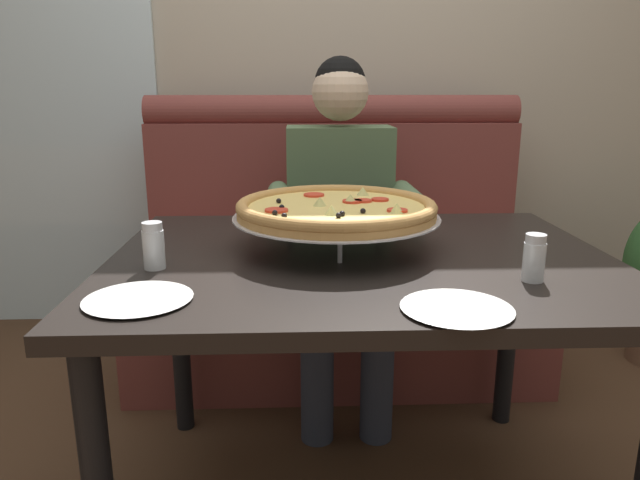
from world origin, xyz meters
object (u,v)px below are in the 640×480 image
pizza (336,209)px  shaker_oregano (154,249)px  dining_table (360,285)px  plate_near_left (138,296)px  diner_main (340,213)px  shaker_pepper_flakes (534,261)px  booth_bench (336,271)px  plate_near_right (457,305)px

pizza → shaker_oregano: bearing=-158.5°
dining_table → plate_near_left: 0.59m
diner_main → shaker_pepper_flakes: bearing=-68.6°
booth_bench → shaker_oregano: (-0.50, -1.05, 0.40)m
shaker_pepper_flakes → shaker_oregano: bearing=171.7°
plate_near_left → pizza: bearing=42.8°
shaker_oregano → plate_near_left: size_ratio=0.51×
booth_bench → plate_near_right: 1.40m
booth_bench → pizza: size_ratio=3.01×
diner_main → plate_near_left: 1.11m
pizza → plate_near_right: size_ratio=2.52×
diner_main → shaker_pepper_flakes: 0.98m
pizza → plate_near_left: 0.58m
booth_bench → shaker_oregano: bearing=-115.4°
pizza → booth_bench: bearing=86.1°
pizza → diner_main: bearing=84.6°
dining_table → plate_near_right: plate_near_right is taller
plate_near_left → dining_table: bearing=33.3°
dining_table → pizza: 0.21m
plate_near_left → plate_near_right: (0.62, -0.08, 0.00)m
shaker_oregano → dining_table: bearing=11.3°
diner_main → dining_table: bearing=-89.8°
diner_main → plate_near_right: 1.09m
booth_bench → shaker_pepper_flakes: (0.36, -1.18, 0.39)m
booth_bench → dining_table: 0.99m
shaker_pepper_flakes → dining_table: bearing=147.7°
shaker_pepper_flakes → plate_near_right: 0.27m
booth_bench → shaker_oregano: size_ratio=14.75×
booth_bench → diner_main: bearing=-90.4°
plate_near_left → booth_bench: bearing=69.2°
pizza → shaker_pepper_flakes: 0.51m
diner_main → plate_near_left: diner_main is taller
shaker_oregano → plate_near_right: 0.71m
booth_bench → plate_near_right: bearing=-84.0°
shaker_oregano → shaker_pepper_flakes: 0.86m
pizza → plate_near_right: 0.52m
dining_table → plate_near_left: size_ratio=5.84×
dining_table → plate_near_left: (-0.48, -0.32, 0.09)m
booth_bench → pizza: booth_bench is taller
diner_main → shaker_oregano: bearing=-122.3°
booth_bench → plate_near_left: bearing=-110.8°
diner_main → booth_bench: bearing=89.6°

